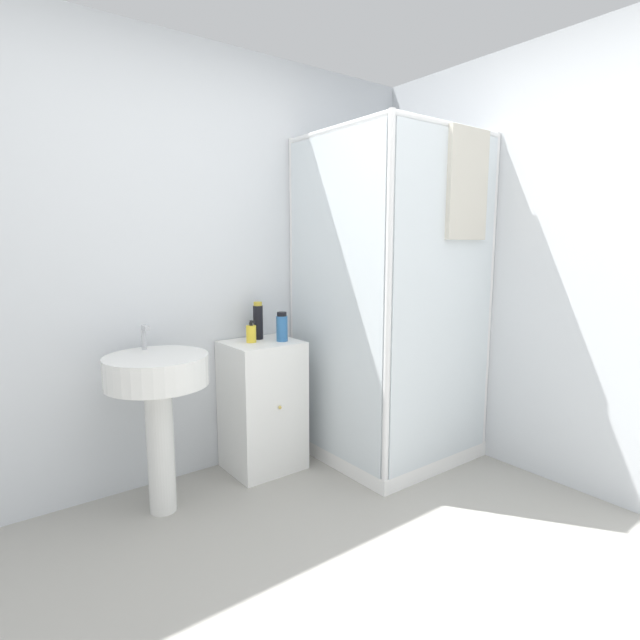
# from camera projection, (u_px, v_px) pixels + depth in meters

# --- Properties ---
(wall_back) EXTENTS (6.40, 0.06, 2.50)m
(wall_back) POSITION_uv_depth(u_px,v_px,m) (177.00, 266.00, 2.84)
(wall_back) COLOR silver
(wall_back) RESTS_ON ground_plane
(wall_right) EXTENTS (0.06, 6.40, 2.50)m
(wall_right) POSITION_uv_depth(u_px,v_px,m) (629.00, 268.00, 2.52)
(wall_right) COLOR silver
(wall_right) RESTS_ON ground_plane
(shower_enclosure) EXTENTS (0.92, 0.95, 2.03)m
(shower_enclosure) POSITION_uv_depth(u_px,v_px,m) (390.00, 374.00, 3.18)
(shower_enclosure) COLOR white
(shower_enclosure) RESTS_ON ground_plane
(vanity_cabinet) EXTENTS (0.43, 0.40, 0.79)m
(vanity_cabinet) POSITION_uv_depth(u_px,v_px,m) (262.00, 405.00, 3.04)
(vanity_cabinet) COLOR white
(vanity_cabinet) RESTS_ON ground_plane
(sink) EXTENTS (0.51, 0.51, 0.96)m
(sink) POSITION_uv_depth(u_px,v_px,m) (158.00, 390.00, 2.50)
(sink) COLOR white
(sink) RESTS_ON ground_plane
(soap_dispenser) EXTENTS (0.06, 0.06, 0.13)m
(soap_dispenser) POSITION_uv_depth(u_px,v_px,m) (251.00, 334.00, 2.96)
(soap_dispenser) COLOR yellow
(soap_dispenser) RESTS_ON vanity_cabinet
(shampoo_bottle_tall_black) EXTENTS (0.06, 0.06, 0.23)m
(shampoo_bottle_tall_black) POSITION_uv_depth(u_px,v_px,m) (258.00, 321.00, 3.05)
(shampoo_bottle_tall_black) COLOR black
(shampoo_bottle_tall_black) RESTS_ON vanity_cabinet
(shampoo_bottle_blue) EXTENTS (0.07, 0.07, 0.18)m
(shampoo_bottle_blue) POSITION_uv_depth(u_px,v_px,m) (282.00, 327.00, 2.99)
(shampoo_bottle_blue) COLOR #2D66A3
(shampoo_bottle_blue) RESTS_ON vanity_cabinet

